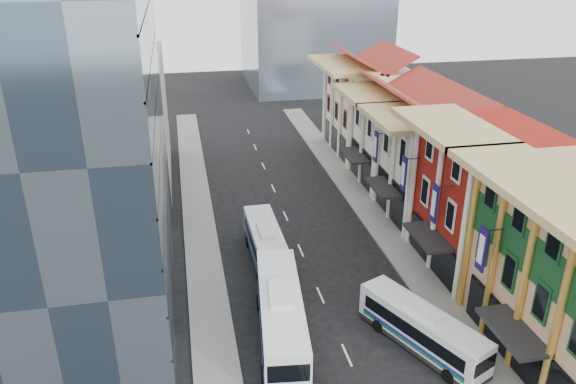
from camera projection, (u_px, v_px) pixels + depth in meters
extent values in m
cube|color=slate|center=(392.00, 241.00, 50.84)|extent=(3.00, 90.00, 0.15)
cube|color=slate|center=(203.00, 259.00, 47.80)|extent=(3.00, 90.00, 0.15)
cube|color=maroon|center=(485.00, 199.00, 44.95)|extent=(8.00, 10.00, 12.00)
cube|color=white|center=(433.00, 168.00, 53.87)|extent=(8.00, 9.00, 10.00)
cube|color=white|center=(398.00, 139.00, 61.94)|extent=(8.00, 9.00, 10.00)
cube|color=white|center=(368.00, 109.00, 71.15)|extent=(8.00, 12.00, 11.00)
cube|color=#384958|center=(65.00, 102.00, 37.55)|extent=(12.00, 26.00, 30.00)
cube|color=gray|center=(120.00, 120.00, 61.59)|extent=(10.00, 18.00, 14.00)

